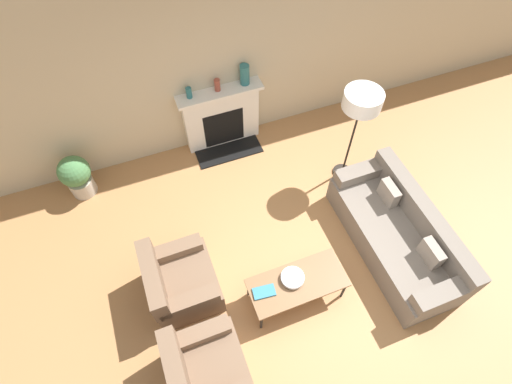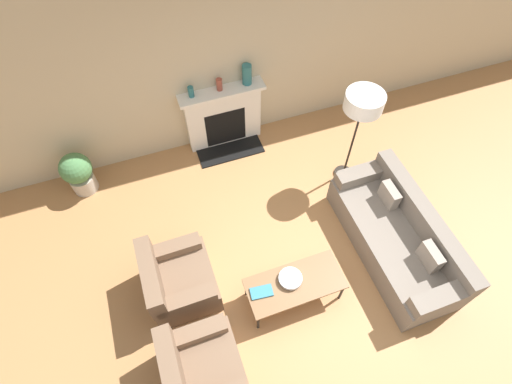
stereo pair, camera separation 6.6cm
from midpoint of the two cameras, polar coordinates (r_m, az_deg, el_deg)
The scene contains 14 objects.
ground_plane at distance 5.28m, azimuth 6.80°, elevation -13.56°, with size 18.00×18.00×0.00m, color #A87547.
wall_back at distance 5.80m, azimuth -3.94°, elevation 18.56°, with size 18.00×0.06×2.90m.
fireplace at distance 6.27m, azimuth -4.35°, elevation 10.61°, with size 1.28×0.59×1.05m.
couch at distance 5.55m, azimuth 19.82°, elevation -6.03°, with size 0.86×2.09×0.77m.
armchair_near at distance 4.70m, azimuth -7.44°, elevation -23.96°, with size 0.78×0.87×0.81m.
armchair_far at distance 5.05m, azimuth -10.76°, elevation -12.33°, with size 0.78×0.87×0.81m.
coffee_table at distance 4.88m, azimuth 5.98°, elevation -12.95°, with size 1.17×0.52×0.42m.
bowl at distance 4.82m, azimuth 5.33°, elevation -12.20°, with size 0.28×0.28×0.06m.
book at distance 4.77m, azimuth 1.20°, elevation -14.09°, with size 0.27×0.17×0.02m.
floor_lamp at distance 5.31m, azimuth 15.38°, elevation 11.73°, with size 0.50×0.50×1.58m.
mantel_vase_left at distance 5.81m, azimuth -8.95°, elevation 13.96°, with size 0.08×0.08×0.16m.
mantel_vase_center_left at distance 5.86m, azimuth -4.93°, elevation 15.05°, with size 0.08×0.08×0.18m.
mantel_vase_center_right at distance 5.91m, azimuth -0.98°, elevation 16.44°, with size 0.14×0.14×0.31m.
potted_plant at distance 6.23m, azimuth -23.83°, elevation 2.58°, with size 0.45×0.45×0.69m.
Camera 2 is at (-1.18, -1.60, 4.89)m, focal length 28.00 mm.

